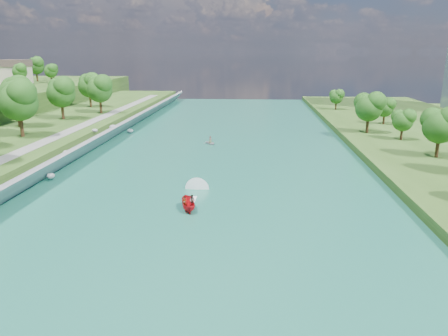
{
  "coord_description": "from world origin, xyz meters",
  "views": [
    {
      "loc": [
        6.94,
        -51.03,
        19.91
      ],
      "look_at": [
        2.43,
        14.3,
        2.5
      ],
      "focal_mm": 35.0,
      "sensor_mm": 36.0,
      "label": 1
    }
  ],
  "objects": [
    {
      "name": "riverside_path",
      "position": [
        -32.5,
        20.0,
        3.55
      ],
      "size": [
        3.0,
        200.0,
        0.1
      ],
      "primitive_type": "cube",
      "color": "gray",
      "rests_on": "berm_west"
    },
    {
      "name": "riprap_bank",
      "position": [
        -25.85,
        19.34,
        1.81
      ],
      "size": [
        4.41,
        236.0,
        4.21
      ],
      "color": "slate",
      "rests_on": "ground"
    },
    {
      "name": "motorboat",
      "position": [
        -1.36,
        3.25,
        0.8
      ],
      "size": [
        3.6,
        19.06,
        1.92
      ],
      "rotation": [
        0.0,
        0.0,
        3.41
      ],
      "color": "red",
      "rests_on": "river_water"
    },
    {
      "name": "trees_ridge",
      "position": [
        -73.97,
        102.28,
        13.51
      ],
      "size": [
        16.05,
        61.82,
        10.94
      ],
      "color": "#255215",
      "rests_on": "ridge_west"
    },
    {
      "name": "raft",
      "position": [
        -2.67,
        43.87,
        0.49
      ],
      "size": [
        3.7,
        4.01,
        1.71
      ],
      "rotation": [
        0.0,
        0.0,
        0.55
      ],
      "color": "#9C9FA5",
      "rests_on": "river_water"
    },
    {
      "name": "ground",
      "position": [
        0.0,
        0.0,
        0.0
      ],
      "size": [
        260.0,
        260.0,
        0.0
      ],
      "primitive_type": "plane",
      "color": "#2D5119",
      "rests_on": "ground"
    },
    {
      "name": "trees_east",
      "position": [
        38.57,
        29.89,
        6.29
      ],
      "size": [
        16.12,
        138.26,
        11.25
      ],
      "color": "#255215",
      "rests_on": "berm_east"
    },
    {
      "name": "river_water",
      "position": [
        0.0,
        20.0,
        0.05
      ],
      "size": [
        55.0,
        240.0,
        0.1
      ],
      "primitive_type": "cube",
      "color": "#1A6655",
      "rests_on": "ground"
    }
  ]
}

